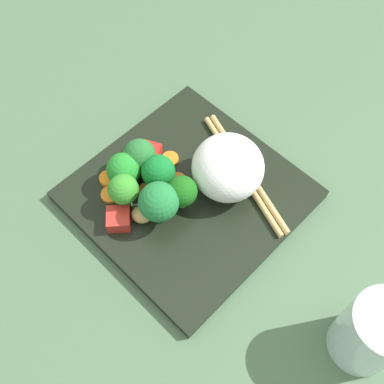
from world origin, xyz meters
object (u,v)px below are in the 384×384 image
(broccoli_floret_3, at_px, (139,156))
(drinking_glass, at_px, (373,333))
(square_plate, at_px, (188,195))
(chopstick_pair, at_px, (244,172))
(carrot_slice_1, at_px, (110,194))
(rice_mound, at_px, (228,167))

(broccoli_floret_3, distance_m, drinking_glass, 0.35)
(square_plate, relative_size, chopstick_pair, 1.34)
(square_plate, xyz_separation_m, broccoli_floret_3, (-0.02, 0.07, 0.04))
(chopstick_pair, xyz_separation_m, drinking_glass, (-0.09, -0.24, 0.03))
(broccoli_floret_3, bearing_deg, carrot_slice_1, 178.12)
(chopstick_pair, bearing_deg, carrot_slice_1, 74.81)
(rice_mound, height_order, drinking_glass, drinking_glass)
(rice_mound, xyz_separation_m, chopstick_pair, (0.03, -0.01, -0.03))
(square_plate, bearing_deg, drinking_glass, -92.54)
(rice_mound, height_order, carrot_slice_1, rice_mound)
(square_plate, distance_m, rice_mound, 0.07)
(square_plate, xyz_separation_m, chopstick_pair, (0.07, -0.04, 0.01))
(rice_mound, distance_m, carrot_slice_1, 0.16)
(square_plate, bearing_deg, chopstick_pair, -27.06)
(square_plate, relative_size, drinking_glass, 2.57)
(rice_mound, relative_size, drinking_glass, 0.93)
(carrot_slice_1, distance_m, chopstick_pair, 0.19)
(rice_mound, distance_m, chopstick_pair, 0.04)
(broccoli_floret_3, height_order, chopstick_pair, broccoli_floret_3)
(square_plate, height_order, chopstick_pair, chopstick_pair)
(broccoli_floret_3, bearing_deg, square_plate, -76.97)
(broccoli_floret_3, relative_size, drinking_glass, 0.56)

